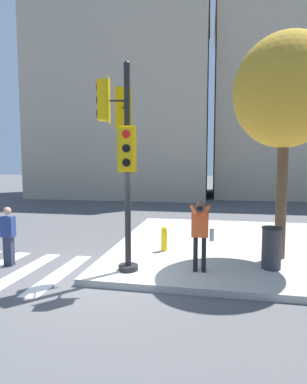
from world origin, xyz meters
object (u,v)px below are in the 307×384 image
at_px(street_tree, 285,93).
at_px(fire_hydrant, 164,239).
at_px(traffic_signal_pole, 121,144).
at_px(person_photographer, 201,229).
at_px(pedestrian_distant, 8,235).
at_px(trash_bin, 271,248).

height_order(street_tree, fire_hydrant, street_tree).
distance_m(traffic_signal_pole, person_photographer, 2.76).
bearing_deg(fire_hydrant, pedestrian_distant, -158.03).
bearing_deg(fire_hydrant, person_photographer, -53.34).
relative_size(traffic_signal_pole, pedestrian_distant, 3.09).
height_order(person_photographer, fire_hydrant, person_photographer).
distance_m(traffic_signal_pole, pedestrian_distant, 4.01).
distance_m(street_tree, fire_hydrant, 5.18).
distance_m(person_photographer, pedestrian_distant, 5.09).
relative_size(fire_hydrant, trash_bin, 0.72).
bearing_deg(person_photographer, traffic_signal_pole, -169.43).
xyz_separation_m(traffic_signal_pole, person_photographer, (1.85, 0.34, -2.03)).
xyz_separation_m(person_photographer, trash_bin, (1.71, 0.43, -0.49)).
xyz_separation_m(traffic_signal_pole, pedestrian_distant, (-3.23, 0.22, -2.36)).
height_order(person_photographer, pedestrian_distant, person_photographer).
bearing_deg(person_photographer, trash_bin, 14.29).
height_order(person_photographer, street_tree, street_tree).
xyz_separation_m(traffic_signal_pole, street_tree, (3.95, 1.74, 1.40)).
height_order(traffic_signal_pole, fire_hydrant, traffic_signal_pole).
bearing_deg(traffic_signal_pole, person_photographer, 10.57).
distance_m(traffic_signal_pole, street_tree, 4.54).
distance_m(pedestrian_distant, fire_hydrant, 4.30).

